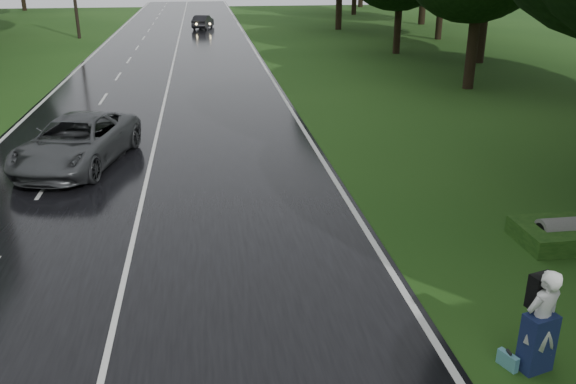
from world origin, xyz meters
name	(u,v)px	position (x,y,z in m)	size (l,w,h in m)	color
ground	(114,327)	(0.00, 0.00, 0.00)	(160.00, 160.00, 0.00)	#234915
road	(165,97)	(0.00, 20.00, 0.02)	(12.00, 140.00, 0.04)	black
lane_center	(165,97)	(0.00, 20.00, 0.04)	(0.12, 140.00, 0.01)	silver
grey_car	(77,142)	(-2.33, 9.80, 0.84)	(2.66, 5.76, 1.60)	#414345
far_car	(203,22)	(2.16, 50.93, 0.67)	(1.34, 3.84, 1.26)	black
hitchhiker	(540,324)	(7.20, -2.22, 0.87)	(0.78, 0.74, 1.88)	silver
suitcase	(508,360)	(6.77, -2.14, 0.14)	(0.11, 0.39, 0.28)	#5497A4
culvert	(562,242)	(10.40, 2.17, 0.00)	(0.64, 0.64, 1.28)	slate
utility_pole_far	(80,38)	(-8.50, 44.92, 0.00)	(1.80, 0.28, 9.07)	black
tree_right_d	(468,88)	(15.84, 20.05, 0.00)	(8.14, 8.14, 12.71)	black
tree_right_e	(396,53)	(15.89, 32.67, 0.00)	(7.67, 7.67, 11.98)	black
tree_right_f	(338,29)	(15.14, 48.54, 0.00)	(9.24, 9.24, 14.44)	black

